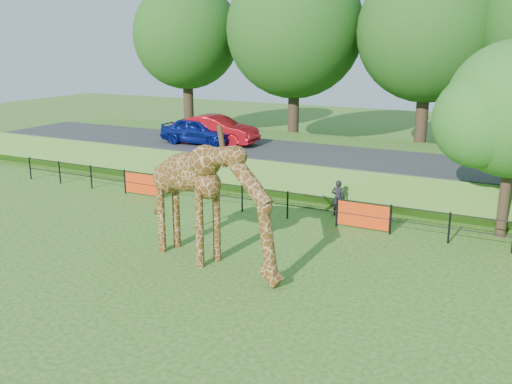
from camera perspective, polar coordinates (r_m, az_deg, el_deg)
ground at (r=15.68m, az=-9.29°, el=-10.52°), size 90.00×90.00×0.00m
giraffe at (r=17.09m, az=-4.47°, el=-1.25°), size 5.49×2.34×3.87m
perimeter_fence at (r=21.96m, az=3.17°, el=-1.29°), size 28.07×0.10×1.10m
embankment at (r=28.73m, az=9.40°, el=2.64°), size 40.00×9.00×1.30m
road at (r=27.20m, az=8.46°, el=3.51°), size 40.00×5.00×0.12m
car_blue at (r=29.95m, az=-5.75°, el=6.12°), size 4.11×1.73×1.39m
car_red at (r=29.88m, az=-4.03°, el=6.22°), size 4.56×1.81×1.48m
visitor at (r=22.52m, az=8.19°, el=-0.58°), size 0.55×0.39×1.43m
bg_tree_line at (r=33.90m, az=16.65°, el=15.24°), size 37.30×8.80×11.82m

